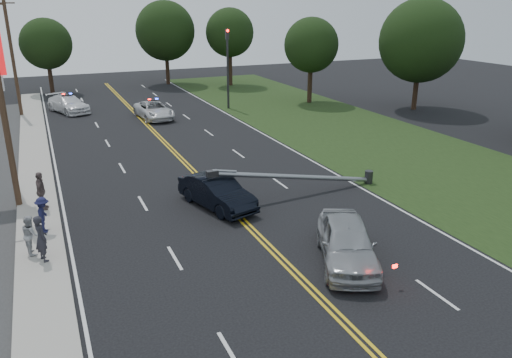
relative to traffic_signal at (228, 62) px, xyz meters
name	(u,v)px	position (x,y,z in m)	size (l,w,h in m)	color
ground	(311,289)	(-8.30, -30.00, -4.21)	(120.00, 120.00, 0.00)	black
sidewalk	(38,218)	(-16.70, -20.00, -4.15)	(1.80, 70.00, 0.12)	#A39E93
grass_verge	(421,161)	(5.20, -20.00, -4.20)	(12.00, 80.00, 0.01)	black
centerline_yellow	(215,192)	(-8.30, -20.00, -4.19)	(0.36, 80.00, 0.00)	gold
traffic_signal	(228,62)	(0.00, 0.00, 0.00)	(0.28, 0.41, 7.05)	#2D2D30
fallen_streetlight	(305,177)	(-4.11, -22.00, -3.29)	(9.36, 0.44, 1.91)	#2D2D30
utility_pole_mid	(2,101)	(-17.50, -18.00, 0.88)	(1.60, 0.28, 10.00)	#382619
utility_pole_far	(12,56)	(-17.50, 4.00, 0.88)	(1.60, 0.28, 10.00)	#382619
tree_6	(46,44)	(-14.52, 15.03, 0.96)	(5.23, 5.23, 7.79)	black
tree_7	(165,31)	(-1.50, 16.46, 1.92)	(6.80, 6.80, 9.53)	black
tree_8	(230,33)	(5.05, 12.67, 1.77)	(5.50, 5.50, 8.74)	black
tree_9	(311,45)	(8.30, -0.41, 1.22)	(5.13, 5.13, 8.01)	black
tree_13	(421,41)	(15.38, -7.22, 1.87)	(7.26, 7.26, 9.71)	black
crashed_sedan	(217,192)	(-8.80, -21.83, -3.45)	(1.60, 4.57, 1.51)	black
waiting_sedan	(347,242)	(-6.16, -28.88, -3.37)	(1.96, 4.88, 1.66)	#9EA1A6
emergency_a	(154,110)	(-7.24, -1.49, -3.50)	(2.33, 5.05, 1.40)	silver
emergency_b	(68,104)	(-13.63, 4.06, -3.46)	(2.09, 5.15, 1.49)	silver
bystander_a	(41,238)	(-16.58, -24.40, -3.18)	(0.66, 0.43, 1.81)	#26252D
bystander_b	(31,235)	(-16.94, -23.60, -3.31)	(0.75, 0.59, 1.55)	#A9AAAE
bystander_c	(43,215)	(-16.44, -21.78, -3.31)	(1.00, 0.58, 1.55)	#191B40
bystander_d	(41,191)	(-16.45, -19.12, -3.18)	(1.06, 0.44, 1.82)	#61504D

